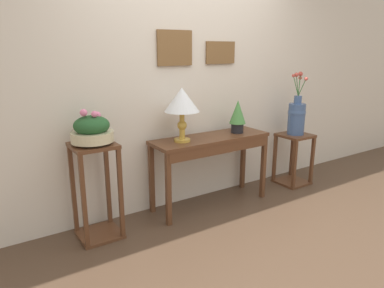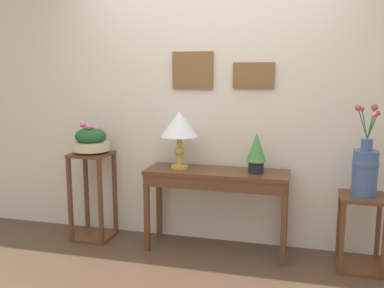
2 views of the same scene
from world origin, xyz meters
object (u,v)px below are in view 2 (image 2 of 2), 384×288
(console_table, at_px, (216,183))
(planter_bowl_wide_left, at_px, (91,140))
(pedestal_stand_right, at_px, (361,232))
(potted_plant_on_console, at_px, (256,151))
(pedestal_stand_left, at_px, (93,196))
(flower_vase_tall_right, at_px, (365,167))
(table_lamp, at_px, (179,126))

(console_table, distance_m, planter_bowl_wide_left, 1.26)
(planter_bowl_wide_left, height_order, pedestal_stand_right, planter_bowl_wide_left)
(potted_plant_on_console, relative_size, pedestal_stand_left, 0.41)
(pedestal_stand_left, bearing_deg, pedestal_stand_right, -1.26)
(potted_plant_on_console, bearing_deg, flower_vase_tall_right, -3.33)
(console_table, height_order, planter_bowl_wide_left, planter_bowl_wide_left)
(planter_bowl_wide_left, bearing_deg, flower_vase_tall_right, -1.25)
(pedestal_stand_right, relative_size, flower_vase_tall_right, 0.85)
(table_lamp, bearing_deg, flower_vase_tall_right, -2.08)
(pedestal_stand_left, distance_m, planter_bowl_wide_left, 0.55)
(console_table, xyz_separation_m, planter_bowl_wide_left, (-1.22, 0.02, 0.33))
(potted_plant_on_console, height_order, planter_bowl_wide_left, planter_bowl_wide_left)
(planter_bowl_wide_left, bearing_deg, console_table, -0.96)
(console_table, bearing_deg, pedestal_stand_right, -1.55)
(table_lamp, xyz_separation_m, pedestal_stand_right, (1.56, -0.06, -0.82))
(planter_bowl_wide_left, bearing_deg, pedestal_stand_left, 62.82)
(console_table, distance_m, potted_plant_on_console, 0.46)
(pedestal_stand_left, bearing_deg, console_table, -0.98)
(pedestal_stand_left, relative_size, pedestal_stand_right, 1.36)
(table_lamp, bearing_deg, console_table, -4.00)
(potted_plant_on_console, distance_m, planter_bowl_wide_left, 1.57)
(pedestal_stand_left, bearing_deg, table_lamp, 0.21)
(potted_plant_on_console, relative_size, flower_vase_tall_right, 0.47)
(potted_plant_on_console, distance_m, flower_vase_tall_right, 0.88)
(table_lamp, xyz_separation_m, flower_vase_tall_right, (1.56, -0.06, -0.27))
(table_lamp, distance_m, potted_plant_on_console, 0.72)
(pedestal_stand_left, bearing_deg, flower_vase_tall_right, -1.26)
(pedestal_stand_left, xyz_separation_m, planter_bowl_wide_left, (-0.00, -0.00, 0.55))
(console_table, relative_size, potted_plant_on_console, 3.63)
(planter_bowl_wide_left, height_order, flower_vase_tall_right, flower_vase_tall_right)
(console_table, height_order, flower_vase_tall_right, flower_vase_tall_right)
(table_lamp, distance_m, flower_vase_tall_right, 1.59)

